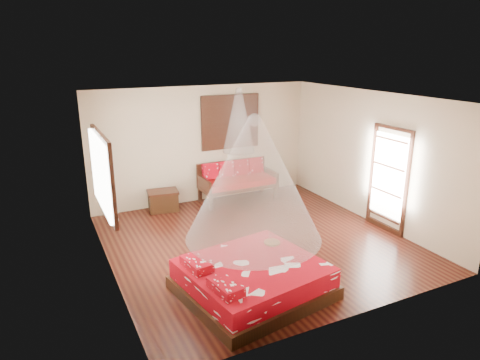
% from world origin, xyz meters
% --- Properties ---
extents(room, '(5.54, 5.54, 2.84)m').
position_xyz_m(room, '(0.00, 0.00, 1.40)').
color(room, black).
rests_on(room, ground).
extents(bed, '(2.33, 2.16, 0.64)m').
position_xyz_m(bed, '(-0.93, -1.60, 0.25)').
color(bed, black).
rests_on(bed, floor).
extents(daybed, '(1.86, 0.83, 0.96)m').
position_xyz_m(daybed, '(0.71, 2.38, 0.52)').
color(daybed, black).
rests_on(daybed, floor).
extents(storage_chest, '(0.75, 0.59, 0.48)m').
position_xyz_m(storage_chest, '(-1.15, 2.45, 0.24)').
color(storage_chest, black).
rests_on(storage_chest, floor).
extents(shutter_panel, '(1.52, 0.06, 1.32)m').
position_xyz_m(shutter_panel, '(0.71, 2.72, 1.90)').
color(shutter_panel, black).
rests_on(shutter_panel, wall_back).
extents(window_left, '(0.10, 1.74, 1.34)m').
position_xyz_m(window_left, '(-2.71, 0.20, 1.70)').
color(window_left, black).
rests_on(window_left, wall_left).
extents(glazed_door, '(0.08, 1.02, 2.16)m').
position_xyz_m(glazed_door, '(2.72, -0.60, 1.07)').
color(glazed_door, black).
rests_on(glazed_door, floor).
extents(wine_tray, '(0.27, 0.27, 0.22)m').
position_xyz_m(wine_tray, '(-0.29, -1.10, 0.56)').
color(wine_tray, brown).
rests_on(wine_tray, bed).
extents(mosquito_net_main, '(2.00, 2.00, 1.80)m').
position_xyz_m(mosquito_net_main, '(-0.92, -1.60, 1.85)').
color(mosquito_net_main, white).
rests_on(mosquito_net_main, ceiling).
extents(mosquito_net_daybed, '(0.77, 0.77, 1.50)m').
position_xyz_m(mosquito_net_daybed, '(0.71, 2.25, 2.00)').
color(mosquito_net_daybed, white).
rests_on(mosquito_net_daybed, ceiling).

